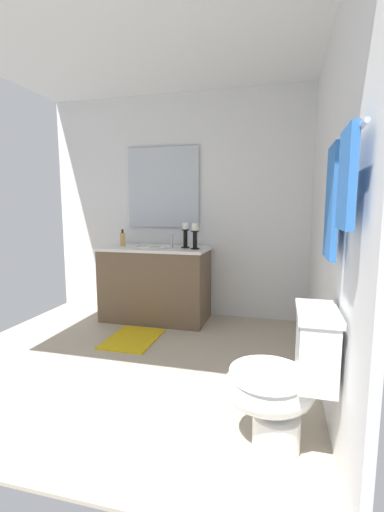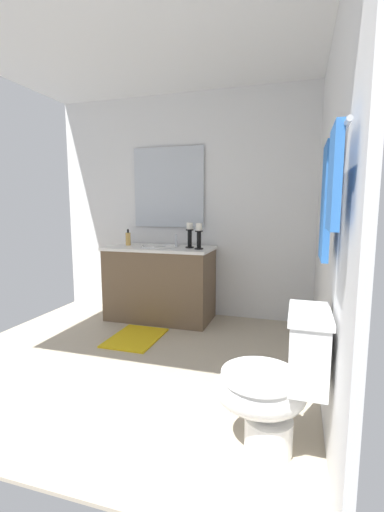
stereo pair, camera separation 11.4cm
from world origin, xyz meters
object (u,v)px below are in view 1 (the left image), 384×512
at_px(bath_mat, 133,339).
at_px(toilet, 282,382).
at_px(vanity_cabinet, 156,283).
at_px(soap_bottle, 123,239).
at_px(mirror, 163,188).
at_px(candle_holder_short, 185,235).
at_px(sink_basin, 155,251).
at_px(candle_holder_tall, 195,236).
at_px(towel_center, 347,179).
at_px(towel_bar, 346,142).
at_px(towel_near_vanity, 332,203).

bearing_deg(bath_mat, toilet, 48.69).
bearing_deg(vanity_cabinet, soap_bottle, -95.79).
height_order(mirror, candle_holder_short, mirror).
bearing_deg(bath_mat, vanity_cabinet, -180.00).
xyz_separation_m(sink_basin, candle_holder_tall, (0.07, 0.46, 0.18)).
relative_size(candle_holder_short, toilet, 0.35).
bearing_deg(towel_center, towel_bar, 174.65).
relative_size(sink_basin, candle_holder_tall, 1.53).
distance_m(mirror, toilet, 2.70).
distance_m(mirror, candle_holder_short, 0.66).
distance_m(candle_holder_tall, bath_mat, 1.18).
xyz_separation_m(candle_holder_tall, towel_bar, (1.79, 1.10, 0.56)).
relative_size(mirror, towel_near_vanity, 1.63).
xyz_separation_m(towel_bar, towel_near_vanity, (-0.19, -0.02, -0.25)).
xyz_separation_m(vanity_cabinet, toilet, (1.80, 1.34, -0.03)).
bearing_deg(sink_basin, toilet, 36.61).
xyz_separation_m(mirror, soap_bottle, (0.24, -0.40, -0.57)).
height_order(towel_bar, towel_near_vanity, towel_near_vanity).
xyz_separation_m(sink_basin, soap_bottle, (-0.04, -0.40, 0.11)).
distance_m(towel_bar, towel_center, 0.26).
distance_m(candle_holder_tall, toilet, 2.03).
xyz_separation_m(towel_center, bath_mat, (-1.43, -1.55, -1.32)).
relative_size(candle_holder_short, bath_mat, 0.44).
distance_m(candle_holder_short, towel_center, 2.42).
height_order(candle_holder_tall, toilet, candle_holder_tall).
relative_size(mirror, candle_holder_tall, 3.36).
relative_size(soap_bottle, towel_center, 0.48).
height_order(mirror, candle_holder_tall, mirror).
xyz_separation_m(mirror, toilet, (2.08, 1.34, -1.07)).
distance_m(sink_basin, soap_bottle, 0.41).
height_order(sink_basin, candle_holder_short, candle_holder_short).
bearing_deg(mirror, candle_holder_tall, 52.73).
height_order(sink_basin, towel_center, towel_center).
bearing_deg(candle_holder_tall, towel_bar, 31.62).
relative_size(sink_basin, bath_mat, 0.67).
xyz_separation_m(mirror, bath_mat, (0.91, -0.00, -1.43)).
relative_size(vanity_cabinet, towel_near_vanity, 2.13).
height_order(toilet, towel_bar, towel_bar).
height_order(mirror, towel_bar, mirror).
bearing_deg(vanity_cabinet, towel_near_vanity, 42.78).
distance_m(candle_holder_tall, soap_bottle, 0.87).
distance_m(candle_holder_tall, towel_near_vanity, 1.96).
distance_m(candle_holder_short, soap_bottle, 0.74).
bearing_deg(bath_mat, soap_bottle, -149.23).
xyz_separation_m(sink_basin, towel_near_vanity, (1.67, 1.54, 0.49)).
xyz_separation_m(vanity_cabinet, towel_center, (2.05, 1.55, 0.93)).
bearing_deg(candle_holder_short, soap_bottle, -92.43).
bearing_deg(towel_center, towel_near_vanity, 180.00).
bearing_deg(vanity_cabinet, towel_center, 36.95).
distance_m(vanity_cabinet, candle_holder_short, 0.63).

